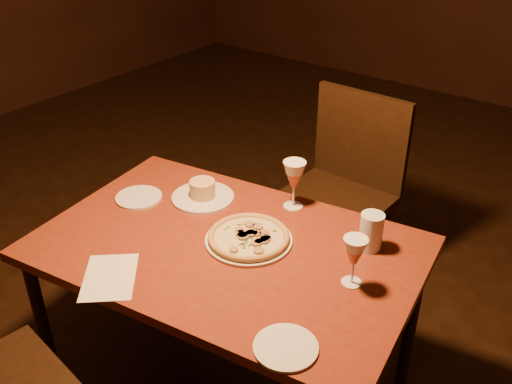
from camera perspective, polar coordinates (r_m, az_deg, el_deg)
The scene contains 11 objects.
floor at distance 2.63m, azimuth -4.25°, elevation -13.17°, with size 7.00×7.00×0.00m, color black.
dining_table at distance 1.97m, azimuth -2.88°, elevation -6.67°, with size 1.37×0.99×0.68m.
chair_far at distance 2.59m, azimuth 8.59°, elevation 0.44°, with size 0.47×0.47×0.94m.
pizza_plate at distance 1.94m, azimuth -0.74°, elevation -4.55°, with size 0.30×0.30×0.03m.
ramekin_saucer at distance 2.19m, azimuth -5.36°, elevation -0.10°, with size 0.24×0.24×0.08m.
wine_glass_far at distance 2.10m, azimuth 3.81°, elevation 0.73°, with size 0.09×0.09×0.19m, color #BC5C4E, non-canonical shape.
wine_glass_right at distance 1.75m, azimuth 9.74°, elevation -6.85°, with size 0.07×0.07×0.16m, color #BC5C4E, non-canonical shape.
water_tumbler at distance 1.92m, azimuth 11.45°, elevation -3.89°, with size 0.08×0.08×0.13m, color silver.
side_plate_left at distance 2.23m, azimuth -11.64°, elevation -0.52°, with size 0.18×0.18×0.01m, color silver.
side_plate_near at distance 1.57m, azimuth 2.98°, elevation -15.26°, with size 0.18×0.18×0.01m, color silver.
menu_card at distance 1.85m, azimuth -14.43°, elevation -8.23°, with size 0.16×0.23×0.00m, color silver.
Camera 1 is at (1.31, -1.40, 1.81)m, focal length 40.00 mm.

